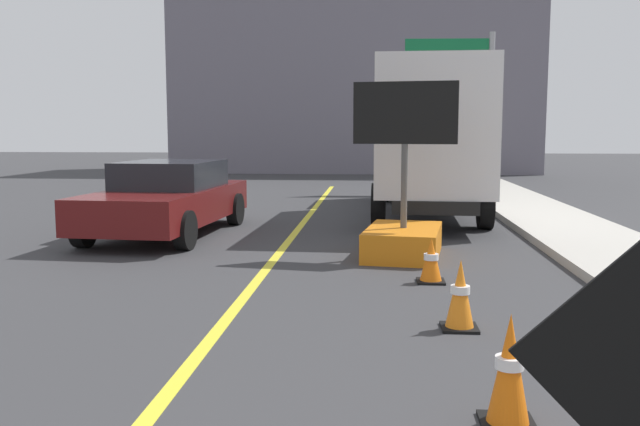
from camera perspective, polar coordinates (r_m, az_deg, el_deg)
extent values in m
cube|color=yellow|center=(6.16, -10.17, -11.59)|extent=(0.14, 36.00, 0.01)
cube|color=orange|center=(10.65, 7.05, -2.43)|extent=(1.34, 1.94, 0.45)
cylinder|color=#4C4C4C|center=(10.54, 7.12, 2.26)|extent=(0.10, 0.10, 1.30)
cube|color=black|center=(10.51, 7.21, 8.39)|extent=(1.60, 0.31, 0.95)
sphere|color=yellow|center=(10.52, 10.25, 8.33)|extent=(0.09, 0.09, 0.09)
sphere|color=yellow|center=(10.54, 8.60, 8.36)|extent=(0.09, 0.09, 0.09)
sphere|color=yellow|center=(10.56, 6.96, 8.38)|extent=(0.09, 0.09, 0.09)
sphere|color=yellow|center=(10.60, 5.33, 8.40)|extent=(0.09, 0.09, 0.09)
sphere|color=yellow|center=(10.63, 4.43, 9.38)|extent=(0.09, 0.09, 0.09)
sphere|color=yellow|center=(10.62, 4.41, 7.44)|extent=(0.09, 0.09, 0.09)
cube|color=black|center=(16.10, 9.00, 1.97)|extent=(1.82, 7.89, 0.25)
cube|color=silver|center=(18.86, 8.72, 5.97)|extent=(2.30, 2.27, 1.90)
cube|color=silver|center=(14.84, 9.30, 7.13)|extent=(2.40, 5.41, 2.64)
cylinder|color=black|center=(18.76, 5.41, 2.34)|extent=(0.31, 0.91, 0.90)
cylinder|color=black|center=(18.83, 11.90, 2.24)|extent=(0.31, 0.91, 0.90)
cylinder|color=black|center=(13.76, 4.96, 0.66)|extent=(0.31, 0.91, 0.90)
cylinder|color=black|center=(13.86, 13.79, 0.54)|extent=(0.31, 0.91, 0.90)
cube|color=#591414|center=(12.98, -12.79, 0.72)|extent=(2.17, 4.71, 0.60)
cube|color=black|center=(13.15, -12.49, 3.21)|extent=(1.78, 2.18, 0.50)
cylinder|color=black|center=(11.29, -11.33, -1.44)|extent=(0.26, 0.67, 0.66)
cylinder|color=black|center=(12.01, -19.37, -1.20)|extent=(0.26, 0.67, 0.66)
cylinder|color=black|center=(14.16, -7.16, 0.32)|extent=(0.26, 0.67, 0.66)
cylinder|color=black|center=(14.74, -13.86, 0.44)|extent=(0.26, 0.67, 0.66)
cylinder|color=gray|center=(22.11, 14.16, 8.17)|extent=(0.18, 0.18, 5.00)
cube|color=#0F6033|center=(21.96, 10.64, 12.59)|extent=(2.60, 0.19, 1.30)
cube|color=white|center=(22.00, 10.62, 12.58)|extent=(1.82, 0.10, 0.18)
cube|color=slate|center=(33.49, 2.96, 11.25)|extent=(16.88, 6.08, 8.92)
cube|color=black|center=(4.88, 15.54, -16.74)|extent=(0.36, 0.36, 0.03)
cone|color=orange|center=(4.74, 15.70, -12.48)|extent=(0.28, 0.28, 0.74)
cylinder|color=white|center=(4.72, 15.71, -12.06)|extent=(0.19, 0.19, 0.08)
cube|color=black|center=(6.92, 11.68, -9.45)|extent=(0.36, 0.36, 0.03)
cone|color=orange|center=(6.83, 11.75, -6.62)|extent=(0.28, 0.28, 0.67)
cylinder|color=white|center=(6.83, 11.76, -6.35)|extent=(0.19, 0.19, 0.08)
cube|color=black|center=(8.91, 9.33, -5.70)|extent=(0.36, 0.36, 0.03)
cone|color=orange|center=(8.85, 9.37, -3.85)|extent=(0.28, 0.28, 0.56)
cylinder|color=white|center=(8.84, 9.37, -3.67)|extent=(0.19, 0.19, 0.08)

